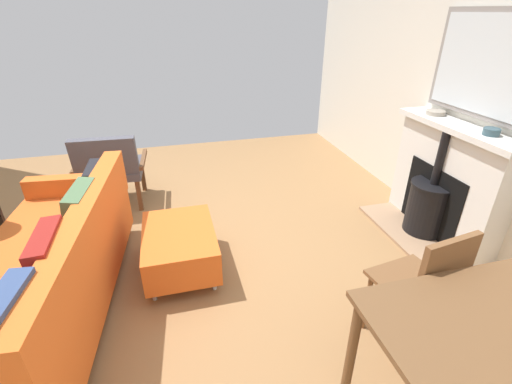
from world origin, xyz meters
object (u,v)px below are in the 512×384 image
object	(u,v)px
fireplace	(442,188)
dining_chair_near_fireplace	(426,283)
mantel_bowl_near	(436,112)
armchair_accent	(110,166)
ottoman	(180,246)
sofa	(48,274)
mantel_bowl_far	(492,131)

from	to	relation	value
fireplace	dining_chair_near_fireplace	size ratio (longest dim) A/B	1.41
mantel_bowl_near	dining_chair_near_fireplace	distance (m)	1.85
mantel_bowl_near	armchair_accent	xyz separation A→B (m)	(2.97, -0.94, -0.59)
mantel_bowl_near	ottoman	xyz separation A→B (m)	(2.37, 0.30, -0.83)
dining_chair_near_fireplace	ottoman	bearing A→B (deg)	-40.51
sofa	dining_chair_near_fireplace	xyz separation A→B (m)	(-2.16, 0.84, 0.16)
fireplace	armchair_accent	bearing A→B (deg)	-23.39
dining_chair_near_fireplace	fireplace	bearing A→B (deg)	-133.21
fireplace	sofa	distance (m)	3.19
sofa	dining_chair_near_fireplace	size ratio (longest dim) A/B	2.40
mantel_bowl_far	sofa	world-z (taller)	mantel_bowl_far
fireplace	sofa	world-z (taller)	fireplace
mantel_bowl_far	ottoman	distance (m)	2.54
sofa	armchair_accent	world-z (taller)	sofa
mantel_bowl_far	sofa	distance (m)	3.30
ottoman	armchair_accent	xyz separation A→B (m)	(0.60, -1.24, 0.24)
mantel_bowl_near	sofa	bearing A→B (deg)	10.19
sofa	mantel_bowl_near	bearing A→B (deg)	-169.81
mantel_bowl_near	sofa	distance (m)	3.34
fireplace	mantel_bowl_far	xyz separation A→B (m)	(-0.04, 0.28, 0.61)
mantel_bowl_near	dining_chair_near_fireplace	bearing A→B (deg)	53.20
fireplace	armchair_accent	size ratio (longest dim) A/B	1.51
mantel_bowl_far	dining_chair_near_fireplace	world-z (taller)	mantel_bowl_far
fireplace	ottoman	distance (m)	2.35
sofa	ottoman	size ratio (longest dim) A/B	2.79
mantel_bowl_far	mantel_bowl_near	bearing A→B (deg)	-90.00
fireplace	sofa	bearing A→B (deg)	4.50
mantel_bowl_near	armchair_accent	world-z (taller)	mantel_bowl_near
ottoman	mantel_bowl_near	bearing A→B (deg)	-172.89
mantel_bowl_near	dining_chair_near_fireplace	world-z (taller)	mantel_bowl_near
fireplace	dining_chair_near_fireplace	distance (m)	1.50
fireplace	mantel_bowl_far	size ratio (longest dim) A/B	10.31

